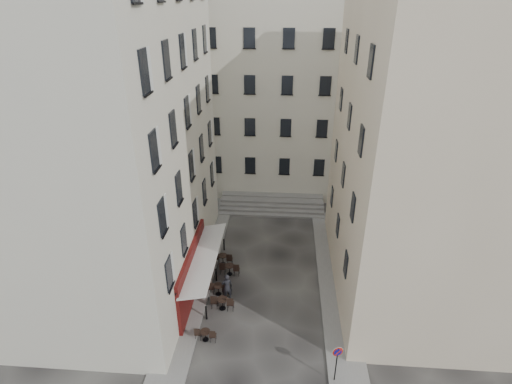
# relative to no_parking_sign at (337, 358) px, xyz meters

# --- Properties ---
(ground) EXTENTS (90.00, 90.00, 0.00)m
(ground) POSITION_rel_no_parking_sign_xyz_m (-3.77, 4.68, -1.63)
(ground) COLOR black
(ground) RESTS_ON ground
(sidewalk_left) EXTENTS (2.00, 22.00, 0.12)m
(sidewalk_left) POSITION_rel_no_parking_sign_xyz_m (-8.27, 8.68, -1.57)
(sidewalk_left) COLOR slate
(sidewalk_left) RESTS_ON ground
(sidewalk_right) EXTENTS (2.00, 18.00, 0.12)m
(sidewalk_right) POSITION_rel_no_parking_sign_xyz_m (0.73, 7.68, -1.57)
(sidewalk_right) COLOR slate
(sidewalk_right) RESTS_ON ground
(building_left) EXTENTS (12.20, 16.20, 20.60)m
(building_left) POSITION_rel_no_parking_sign_xyz_m (-14.27, 7.68, 8.68)
(building_left) COLOR beige
(building_left) RESTS_ON ground
(building_right) EXTENTS (12.20, 14.20, 18.60)m
(building_right) POSITION_rel_no_parking_sign_xyz_m (6.73, 8.18, 7.68)
(building_right) COLOR #C5B192
(building_right) RESTS_ON ground
(building_back) EXTENTS (18.20, 10.20, 18.60)m
(building_back) POSITION_rel_no_parking_sign_xyz_m (-4.77, 23.68, 7.68)
(building_back) COLOR beige
(building_back) RESTS_ON ground
(cafe_storefront) EXTENTS (1.74, 7.30, 3.50)m
(cafe_storefront) POSITION_rel_no_parking_sign_xyz_m (-8.08, 5.68, 0.25)
(cafe_storefront) COLOR #410D09
(cafe_storefront) RESTS_ON ground
(stone_steps) EXTENTS (9.00, 3.15, 0.80)m
(stone_steps) POSITION_rel_no_parking_sign_xyz_m (-3.77, 17.26, -1.23)
(stone_steps) COLOR #605D5B
(stone_steps) RESTS_ON ground
(bollard_near) EXTENTS (0.12, 0.12, 0.98)m
(bollard_near) POSITION_rel_no_parking_sign_xyz_m (-7.02, 3.68, -1.10)
(bollard_near) COLOR black
(bollard_near) RESTS_ON ground
(bollard_mid) EXTENTS (0.12, 0.12, 0.98)m
(bollard_mid) POSITION_rel_no_parking_sign_xyz_m (-7.02, 7.18, -1.10)
(bollard_mid) COLOR black
(bollard_mid) RESTS_ON ground
(bollard_far) EXTENTS (0.12, 0.12, 0.98)m
(bollard_far) POSITION_rel_no_parking_sign_xyz_m (-7.02, 10.68, -1.10)
(bollard_far) COLOR black
(bollard_far) RESTS_ON ground
(no_parking_sign) EXTENTS (0.51, 0.19, 2.30)m
(no_parking_sign) POSITION_rel_no_parking_sign_xyz_m (0.00, 0.00, 0.00)
(no_parking_sign) COLOR black
(no_parking_sign) RESTS_ON ground
(bistro_table_a) EXTENTS (1.19, 0.56, 0.84)m
(bistro_table_a) POSITION_rel_no_parking_sign_xyz_m (-6.77, 2.12, -1.20)
(bistro_table_a) COLOR black
(bistro_table_a) RESTS_ON ground
(bistro_table_b) EXTENTS (1.39, 0.65, 0.97)m
(bistro_table_b) POSITION_rel_no_parking_sign_xyz_m (-6.20, 4.59, -1.13)
(bistro_table_b) COLOR black
(bistro_table_b) RESTS_ON ground
(bistro_table_c) EXTENTS (1.30, 0.61, 0.92)m
(bistro_table_c) POSITION_rel_no_parking_sign_xyz_m (-6.65, 5.85, -1.16)
(bistro_table_c) COLOR black
(bistro_table_c) RESTS_ON ground
(bistro_table_d) EXTENTS (1.35, 0.63, 0.95)m
(bistro_table_d) POSITION_rel_no_parking_sign_xyz_m (-6.22, 7.88, -1.14)
(bistro_table_d) COLOR black
(bistro_table_d) RESTS_ON ground
(bistro_table_e) EXTENTS (1.36, 0.64, 0.95)m
(bistro_table_e) POSITION_rel_no_parking_sign_xyz_m (-6.84, 8.98, -1.14)
(bistro_table_e) COLOR black
(bistro_table_e) RESTS_ON ground
(pedestrian) EXTENTS (0.76, 0.61, 1.84)m
(pedestrian) POSITION_rel_no_parking_sign_xyz_m (-6.06, 5.52, -0.71)
(pedestrian) COLOR black
(pedestrian) RESTS_ON ground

